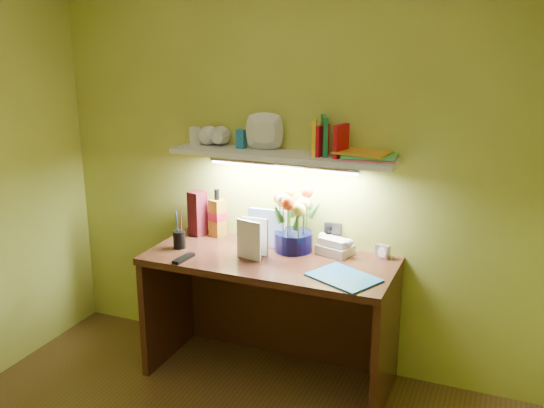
{
  "coord_description": "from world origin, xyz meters",
  "views": [
    {
      "loc": [
        1.23,
        -1.72,
        1.97
      ],
      "look_at": [
        -0.05,
        1.35,
        1.02
      ],
      "focal_mm": 40.0,
      "sensor_mm": 36.0,
      "label": 1
    }
  ],
  "objects_px": {
    "flower_bouquet": "(294,218)",
    "desk_clock": "(383,251)",
    "whisky_bottle": "(217,213)",
    "desk": "(269,319)",
    "telephone": "(335,245)"
  },
  "relations": [
    {
      "from": "flower_bouquet",
      "to": "telephone",
      "type": "distance_m",
      "value": 0.28
    },
    {
      "from": "telephone",
      "to": "whisky_bottle",
      "type": "height_order",
      "value": "whisky_bottle"
    },
    {
      "from": "flower_bouquet",
      "to": "whisky_bottle",
      "type": "distance_m",
      "value": 0.53
    },
    {
      "from": "whisky_bottle",
      "to": "desk_clock",
      "type": "bearing_deg",
      "value": 0.76
    },
    {
      "from": "flower_bouquet",
      "to": "telephone",
      "type": "xyz_separation_m",
      "value": [
        0.24,
        0.03,
        -0.14
      ]
    },
    {
      "from": "desk",
      "to": "desk_clock",
      "type": "height_order",
      "value": "desk_clock"
    },
    {
      "from": "flower_bouquet",
      "to": "desk_clock",
      "type": "height_order",
      "value": "flower_bouquet"
    },
    {
      "from": "desk_clock",
      "to": "flower_bouquet",
      "type": "bearing_deg",
      "value": -153.37
    },
    {
      "from": "desk_clock",
      "to": "whisky_bottle",
      "type": "height_order",
      "value": "whisky_bottle"
    },
    {
      "from": "desk",
      "to": "desk_clock",
      "type": "bearing_deg",
      "value": 22.51
    },
    {
      "from": "desk_clock",
      "to": "whisky_bottle",
      "type": "relative_size",
      "value": 0.26
    },
    {
      "from": "telephone",
      "to": "desk_clock",
      "type": "height_order",
      "value": "telephone"
    },
    {
      "from": "whisky_bottle",
      "to": "desk",
      "type": "bearing_deg",
      "value": -27.44
    },
    {
      "from": "desk",
      "to": "telephone",
      "type": "height_order",
      "value": "telephone"
    },
    {
      "from": "desk",
      "to": "whisky_bottle",
      "type": "height_order",
      "value": "whisky_bottle"
    }
  ]
}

